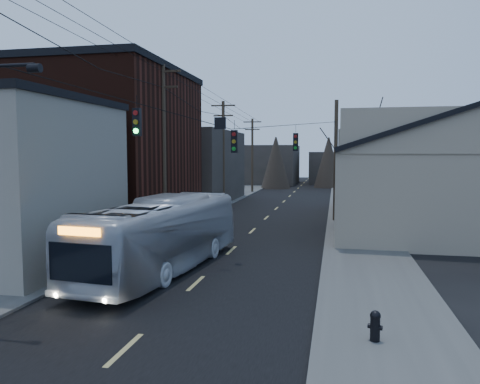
% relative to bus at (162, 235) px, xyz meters
% --- Properties ---
extents(road_surface, '(9.00, 110.00, 0.02)m').
position_rel_bus_xyz_m(road_surface, '(1.88, 20.49, -1.50)').
color(road_surface, black).
rests_on(road_surface, ground).
extents(sidewalk_left, '(4.00, 110.00, 0.12)m').
position_rel_bus_xyz_m(sidewalk_left, '(-4.62, 20.49, -1.45)').
color(sidewalk_left, '#474744').
rests_on(sidewalk_left, ground).
extents(sidewalk_right, '(4.00, 110.00, 0.12)m').
position_rel_bus_xyz_m(sidewalk_right, '(8.38, 20.49, -1.45)').
color(sidewalk_right, '#474744').
rests_on(sidewalk_right, ground).
extents(building_brick, '(10.00, 12.00, 10.00)m').
position_rel_bus_xyz_m(building_brick, '(-8.12, 10.49, 3.49)').
color(building_brick, black).
rests_on(building_brick, ground).
extents(building_left_far, '(9.00, 14.00, 7.00)m').
position_rel_bus_xyz_m(building_left_far, '(-7.62, 26.49, 1.99)').
color(building_left_far, '#332E29').
rests_on(building_left_far, ground).
extents(warehouse, '(16.16, 20.60, 7.73)m').
position_rel_bus_xyz_m(warehouse, '(14.88, 15.49, 1.19)').
color(warehouse, gray).
rests_on(warehouse, ground).
extents(building_far_left, '(10.00, 12.00, 6.00)m').
position_rel_bus_xyz_m(building_far_left, '(-4.12, 55.49, 1.49)').
color(building_far_left, '#332E29').
rests_on(building_far_left, ground).
extents(building_far_right, '(12.00, 14.00, 5.00)m').
position_rel_bus_xyz_m(building_far_right, '(8.88, 60.49, 0.99)').
color(building_far_right, '#332E29').
rests_on(building_far_right, ground).
extents(bare_tree, '(0.40, 0.40, 7.20)m').
position_rel_bus_xyz_m(bare_tree, '(8.38, 10.49, 2.09)').
color(bare_tree, black).
rests_on(bare_tree, ground).
extents(utility_lines, '(11.24, 45.28, 10.50)m').
position_rel_bus_xyz_m(utility_lines, '(-1.23, 14.63, 3.45)').
color(utility_lines, '#382B1E').
rests_on(utility_lines, ground).
extents(bus, '(3.68, 11.02, 3.01)m').
position_rel_bus_xyz_m(bus, '(0.00, 0.00, 0.00)').
color(bus, '#B4B8C1').
rests_on(bus, ground).
extents(parked_car, '(2.02, 4.91, 1.58)m').
position_rel_bus_xyz_m(parked_car, '(-2.25, 16.84, -0.71)').
color(parked_car, '#A4A6AC').
rests_on(parked_car, ground).
extents(fire_hydrant, '(0.38, 0.27, 0.78)m').
position_rel_bus_xyz_m(fire_hydrant, '(7.94, -5.96, -0.97)').
color(fire_hydrant, black).
rests_on(fire_hydrant, sidewalk_right).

